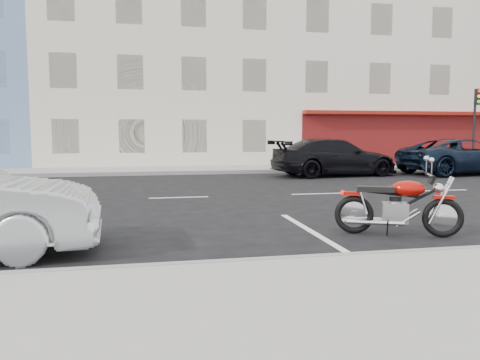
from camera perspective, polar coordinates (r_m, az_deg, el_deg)
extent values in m
plane|color=black|center=(13.06, 1.32, -1.92)|extent=(120.00, 120.00, 0.00)
cube|color=gray|center=(21.50, -17.09, 1.04)|extent=(80.00, 3.40, 0.15)
cube|color=gray|center=(19.82, -17.57, 0.66)|extent=(80.00, 0.12, 0.16)
cube|color=beige|center=(29.22, -9.89, 13.53)|extent=(12.00, 12.00, 11.50)
cube|color=beige|center=(32.39, 14.47, 13.56)|extent=(14.00, 12.00, 12.50)
cylinder|color=black|center=(26.64, 26.60, 5.15)|extent=(0.12, 0.12, 3.20)
cube|color=black|center=(26.58, 26.97, 9.02)|extent=(0.26, 0.18, 0.80)
cylinder|color=beige|center=(25.86, 23.71, 2.39)|extent=(0.20, 0.20, 0.60)
sphere|color=beige|center=(25.84, 23.74, 3.10)|extent=(0.20, 0.20, 0.20)
torus|color=black|center=(8.41, 18.82, -4.30)|extent=(0.65, 0.37, 0.67)
cube|color=#A00B05|center=(8.35, 18.63, -1.81)|extent=(0.34, 0.27, 0.06)
cube|color=gray|center=(8.50, 23.38, -3.95)|extent=(0.50, 0.44, 0.34)
ellipsoid|color=#A00B05|center=(8.48, 24.81, -1.18)|extent=(0.64, 0.54, 0.27)
cube|color=black|center=(8.39, 21.28, -1.25)|extent=(0.67, 0.49, 0.09)
cylinder|color=silver|center=(8.54, 27.08, 0.31)|extent=(0.31, 0.65, 0.04)
cylinder|color=silver|center=(8.33, 21.29, -5.17)|extent=(0.90, 0.46, 0.08)
cylinder|color=silver|center=(8.61, 21.01, -4.82)|extent=(0.90, 0.46, 0.08)
cylinder|color=black|center=(8.52, 24.87, -2.84)|extent=(0.75, 0.37, 0.49)
imported|color=black|center=(22.01, 25.48, 2.61)|extent=(5.67, 3.08, 1.51)
imported|color=black|center=(19.47, 11.42, 2.72)|extent=(5.41, 2.67, 1.51)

